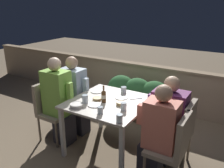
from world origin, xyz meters
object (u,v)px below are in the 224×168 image
(chair_left_far, at_px, (66,98))
(chair_right_near, at_px, (174,144))
(beer_bottle, at_px, (104,96))
(person_coral_top, at_px, (158,134))
(person_purple_stripe, at_px, (166,121))
(potted_plant, at_px, (71,87))
(person_green_blouse, at_px, (59,101))
(chair_right_far, at_px, (181,129))
(person_blue_shirt, at_px, (75,95))
(chair_left_near, at_px, (50,106))

(chair_left_far, relative_size, chair_right_near, 1.00)
(beer_bottle, bearing_deg, person_coral_top, -10.41)
(chair_left_far, bearing_deg, person_purple_stripe, -0.47)
(potted_plant, bearing_deg, beer_bottle, -31.47)
(person_green_blouse, bearing_deg, potted_plant, 121.68)
(chair_right_far, distance_m, beer_bottle, 1.06)
(person_blue_shirt, height_order, chair_right_far, person_blue_shirt)
(chair_left_near, bearing_deg, beer_bottle, 7.50)
(chair_left_near, relative_size, beer_bottle, 3.84)
(person_blue_shirt, height_order, potted_plant, person_blue_shirt)
(chair_left_far, bearing_deg, person_coral_top, -12.57)
(person_blue_shirt, xyz_separation_m, chair_right_near, (1.70, -0.38, -0.09))
(person_green_blouse, distance_m, chair_right_far, 1.72)
(person_blue_shirt, xyz_separation_m, potted_plant, (-0.55, 0.53, -0.13))
(person_blue_shirt, bearing_deg, chair_left_far, -180.00)
(chair_right_near, distance_m, beer_bottle, 1.07)
(person_blue_shirt, distance_m, person_coral_top, 1.55)
(person_blue_shirt, bearing_deg, potted_plant, 136.27)
(person_coral_top, distance_m, potted_plant, 2.25)
(beer_bottle, relative_size, potted_plant, 0.29)
(chair_right_far, bearing_deg, chair_left_near, -170.00)
(chair_right_far, distance_m, potted_plant, 2.29)
(chair_right_near, bearing_deg, person_coral_top, 180.00)
(person_green_blouse, xyz_separation_m, person_coral_top, (1.52, -0.03, -0.05))
(chair_left_near, height_order, person_coral_top, person_coral_top)
(chair_left_far, relative_size, person_coral_top, 0.74)
(person_blue_shirt, height_order, person_coral_top, person_blue_shirt)
(person_blue_shirt, distance_m, potted_plant, 0.78)
(person_purple_stripe, xyz_separation_m, beer_bottle, (-0.79, -0.21, 0.25))
(chair_left_far, xyz_separation_m, person_purple_stripe, (1.67, -0.01, 0.06))
(beer_bottle, bearing_deg, person_blue_shirt, 161.56)
(person_green_blouse, relative_size, person_coral_top, 1.08)
(potted_plant, bearing_deg, person_green_blouse, -58.32)
(person_coral_top, height_order, chair_right_far, person_coral_top)
(chair_left_near, bearing_deg, person_purple_stripe, 11.14)
(person_green_blouse, bearing_deg, chair_right_far, 11.12)
(chair_left_near, height_order, potted_plant, chair_left_near)
(chair_left_far, height_order, beer_bottle, beer_bottle)
(chair_right_near, bearing_deg, chair_left_far, 168.71)
(chair_right_near, bearing_deg, chair_left_near, 179.01)
(person_blue_shirt, relative_size, person_purple_stripe, 1.04)
(chair_right_near, bearing_deg, person_green_blouse, 178.89)
(person_blue_shirt, relative_size, potted_plant, 1.54)
(chair_right_far, bearing_deg, potted_plant, 166.31)
(chair_right_near, relative_size, person_purple_stripe, 0.75)
(chair_right_near, height_order, potted_plant, chair_right_near)
(chair_right_far, bearing_deg, person_green_blouse, -168.88)
(beer_bottle, distance_m, potted_plant, 1.49)
(chair_left_far, relative_size, chair_right_far, 1.00)
(chair_left_far, height_order, person_purple_stripe, person_purple_stripe)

